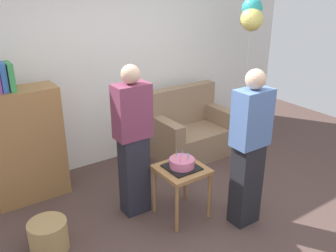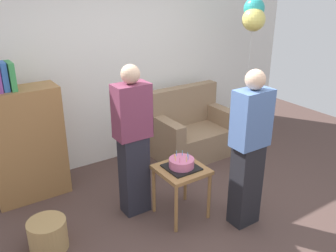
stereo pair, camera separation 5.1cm
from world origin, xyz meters
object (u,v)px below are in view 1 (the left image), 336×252
(side_table, at_px, (182,175))
(wicker_basket, at_px, (49,236))
(person_holding_cake, at_px, (249,149))
(handbag, at_px, (243,163))
(couch, at_px, (190,132))
(bookshelf, at_px, (25,143))
(person_blowing_candles, at_px, (133,141))
(balloon_bunch, at_px, (252,15))
(birthday_cake, at_px, (182,164))

(side_table, distance_m, wicker_basket, 1.41)
(person_holding_cake, bearing_deg, handbag, -140.03)
(wicker_basket, bearing_deg, side_table, -10.80)
(couch, relative_size, bookshelf, 0.68)
(handbag, bearing_deg, person_blowing_candles, 179.42)
(person_blowing_candles, xyz_separation_m, handbag, (1.64, -0.02, -0.73))
(couch, bearing_deg, side_table, -131.22)
(person_holding_cake, bearing_deg, wicker_basket, -26.17)
(bookshelf, distance_m, side_table, 1.78)
(bookshelf, xyz_separation_m, balloon_bunch, (2.98, -0.44, 1.25))
(couch, xyz_separation_m, bookshelf, (-2.21, 0.15, 0.34))
(wicker_basket, bearing_deg, birthday_cake, -10.80)
(couch, bearing_deg, wicker_basket, -159.57)
(couch, xyz_separation_m, person_blowing_candles, (-1.36, -0.78, 0.49))
(person_blowing_candles, bearing_deg, couch, 38.20)
(side_table, height_order, handbag, side_table)
(couch, xyz_separation_m, birthday_cake, (-0.99, -1.13, 0.28))
(couch, distance_m, wicker_basket, 2.50)
(balloon_bunch, bearing_deg, side_table, -154.34)
(handbag, relative_size, balloon_bunch, 0.13)
(person_holding_cake, relative_size, handbag, 5.82)
(bookshelf, bearing_deg, balloon_bunch, -8.33)
(person_blowing_candles, height_order, person_holding_cake, same)
(wicker_basket, height_order, handbag, wicker_basket)
(bookshelf, bearing_deg, person_holding_cake, -45.65)
(wicker_basket, distance_m, handbag, 2.62)
(wicker_basket, distance_m, balloon_bunch, 3.62)
(bookshelf, distance_m, wicker_basket, 1.16)
(bookshelf, bearing_deg, birthday_cake, -46.18)
(person_blowing_candles, height_order, handbag, person_blowing_candles)
(couch, xyz_separation_m, wicker_basket, (-2.34, -0.87, -0.19))
(birthday_cake, bearing_deg, wicker_basket, 169.20)
(couch, height_order, balloon_bunch, balloon_bunch)
(birthday_cake, xyz_separation_m, balloon_bunch, (1.75, 0.84, 1.32))
(side_table, distance_m, person_holding_cake, 0.75)
(person_blowing_candles, distance_m, handbag, 1.79)
(person_holding_cake, distance_m, handbag, 1.34)
(balloon_bunch, bearing_deg, bookshelf, 171.67)
(wicker_basket, bearing_deg, person_blowing_candles, 5.04)
(wicker_basket, xyz_separation_m, balloon_bunch, (3.10, 0.58, 1.78))
(handbag, distance_m, balloon_bunch, 1.96)
(couch, distance_m, side_table, 1.51)
(bookshelf, relative_size, balloon_bunch, 0.75)
(bookshelf, xyz_separation_m, wicker_basket, (-0.12, -1.02, -0.53))
(birthday_cake, relative_size, wicker_basket, 0.89)
(birthday_cake, height_order, wicker_basket, birthday_cake)
(person_holding_cake, distance_m, balloon_bunch, 2.13)
(birthday_cake, distance_m, wicker_basket, 1.45)
(side_table, bearing_deg, person_holding_cake, -44.23)
(wicker_basket, height_order, balloon_bunch, balloon_bunch)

